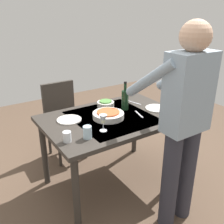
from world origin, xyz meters
TOP-DOWN VIEW (x-y plane):
  - ground_plane at (0.00, 0.00)m, footprint 6.00×6.00m
  - dining_table at (0.00, 0.00)m, footprint 1.32×0.89m
  - chair_near at (0.18, -0.83)m, footprint 0.40×0.40m
  - person_server at (-0.19, 0.71)m, footprint 0.42×0.61m
  - wine_bottle at (-0.22, -0.09)m, footprint 0.07×0.07m
  - wine_glass_left at (0.23, 0.21)m, footprint 0.07×0.07m
  - water_cup_near_left at (0.56, 0.22)m, footprint 0.07×0.07m
  - water_cup_near_right at (0.40, 0.25)m, footprint 0.07×0.07m
  - serving_bowl_pasta at (0.05, 0.01)m, footprint 0.30×0.30m
  - side_bowl_salad at (-0.09, -0.26)m, footprint 0.18×0.18m
  - dinner_plate_near at (-0.50, 0.08)m, footprint 0.23×0.23m
  - dinner_plate_far at (0.38, -0.15)m, footprint 0.23×0.23m
  - table_knife at (-0.41, -0.19)m, footprint 0.07×0.20m
  - table_fork at (-0.25, 0.10)m, footprint 0.06×0.18m

SIDE VIEW (x-z plane):
  - ground_plane at x=0.00m, z-range 0.00..0.00m
  - chair_near at x=0.18m, z-range 0.07..0.98m
  - dining_table at x=0.00m, z-range 0.30..1.07m
  - table_knife at x=-0.41m, z-range 0.77..0.77m
  - table_fork at x=-0.25m, z-range 0.77..0.77m
  - dinner_plate_near at x=-0.50m, z-range 0.77..0.78m
  - dinner_plate_far at x=0.38m, z-range 0.77..0.78m
  - serving_bowl_pasta at x=0.05m, z-range 0.77..0.84m
  - side_bowl_salad at x=-0.09m, z-range 0.77..0.84m
  - water_cup_near_left at x=0.56m, z-range 0.77..0.86m
  - water_cup_near_right at x=0.40m, z-range 0.77..0.88m
  - wine_glass_left at x=0.23m, z-range 0.80..0.95m
  - wine_bottle at x=-0.22m, z-range 0.73..1.03m
  - person_server at x=-0.19m, z-range 0.12..1.81m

